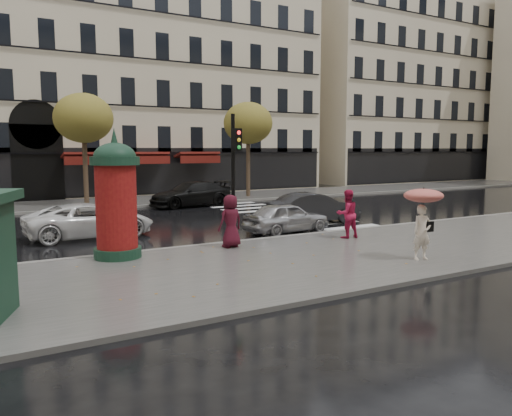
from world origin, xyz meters
TOP-DOWN VIEW (x-y plane):
  - ground at (0.00, 0.00)m, footprint 160.00×160.00m
  - near_sidewalk at (0.00, -0.50)m, footprint 90.00×7.00m
  - far_sidewalk at (0.00, 19.00)m, footprint 90.00×6.00m
  - near_kerb at (0.00, 3.00)m, footprint 90.00×0.25m
  - far_kerb at (0.00, 16.00)m, footprint 90.00×0.25m
  - zebra_crossing at (6.00, 9.60)m, footprint 3.60×11.75m
  - bldg_far_corner at (6.00, 30.00)m, footprint 26.00×14.00m
  - bldg_far_right at (34.00, 30.00)m, footprint 24.00×14.00m
  - tree_far_left at (-2.00, 18.00)m, footprint 3.40×3.40m
  - tree_far_right at (9.00, 18.00)m, footprint 3.40×3.40m
  - woman_umbrella at (3.49, -2.42)m, footprint 1.13×1.13m
  - woman_red at (3.98, 1.54)m, footprint 0.93×0.76m
  - man_burgundy at (-0.55, 2.11)m, footprint 0.93×0.68m
  - morris_column at (-4.24, 2.40)m, footprint 1.45×1.45m
  - traffic_light at (-0.07, 2.71)m, footprint 0.30×0.43m
  - car_silver at (3.07, 4.20)m, footprint 3.78×1.72m
  - car_darkgrey at (5.69, 5.86)m, footprint 4.37×1.90m
  - car_white at (-4.07, 7.09)m, footprint 4.92×2.49m
  - car_black at (3.41, 15.00)m, footprint 5.31×2.71m

SIDE VIEW (x-z plane):
  - ground at x=0.00m, z-range 0.00..0.00m
  - zebra_crossing at x=6.00m, z-range 0.00..0.01m
  - near_sidewalk at x=0.00m, z-range 0.00..0.12m
  - far_sidewalk at x=0.00m, z-range 0.00..0.12m
  - near_kerb at x=0.00m, z-range 0.00..0.14m
  - far_kerb at x=0.00m, z-range 0.00..0.14m
  - car_silver at x=3.07m, z-range 0.00..1.26m
  - car_white at x=-4.07m, z-range 0.00..1.33m
  - car_darkgrey at x=5.69m, z-range 0.00..1.40m
  - car_black at x=3.41m, z-range 0.00..1.47m
  - man_burgundy at x=-0.55m, z-range 0.12..1.88m
  - woman_red at x=3.98m, z-range 0.12..1.91m
  - woman_umbrella at x=3.49m, z-range 0.47..2.64m
  - morris_column at x=-4.24m, z-range 0.04..3.93m
  - traffic_light at x=-0.07m, z-range 0.59..5.06m
  - tree_far_left at x=-2.00m, z-range 1.85..8.49m
  - tree_far_right at x=9.00m, z-range 1.85..8.49m
  - bldg_far_corner at x=6.00m, z-range -0.14..22.76m
  - bldg_far_right at x=34.00m, z-range -0.14..22.76m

